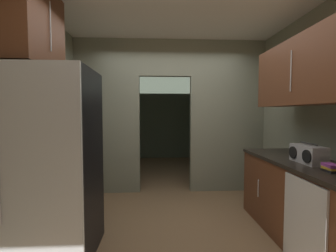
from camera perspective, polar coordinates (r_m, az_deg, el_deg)
ground at (r=3.05m, az=2.73°, el=-24.54°), size 20.00×20.00×0.00m
kitchen_overhead_slab at (r=3.40m, az=2.05°, el=26.09°), size 3.77×6.89×0.06m
kitchen_partition at (r=4.14m, az=1.16°, el=3.48°), size 3.37×0.12×2.71m
adjoining_room_shell at (r=6.27m, az=-0.53°, el=2.63°), size 3.37×3.22×2.71m
refrigerator at (r=2.55m, az=-25.77°, el=-8.35°), size 0.72×0.79×1.85m
lower_cabinet_run at (r=3.06m, az=30.47°, el=-15.75°), size 0.67×1.78×0.90m
dishwasher at (r=2.51m, az=30.50°, el=-20.75°), size 0.02×0.56×0.84m
upper_cabinet_counterside at (r=2.93m, az=31.28°, el=11.54°), size 0.36×1.60×0.72m
upper_cabinet_fridgeside at (r=2.83m, az=-30.70°, el=20.54°), size 0.36×0.79×0.81m
boombox at (r=2.83m, az=31.40°, el=-5.98°), size 0.19×0.38×0.21m
book_stack at (r=2.53m, az=35.46°, el=-8.49°), size 0.12×0.16×0.07m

